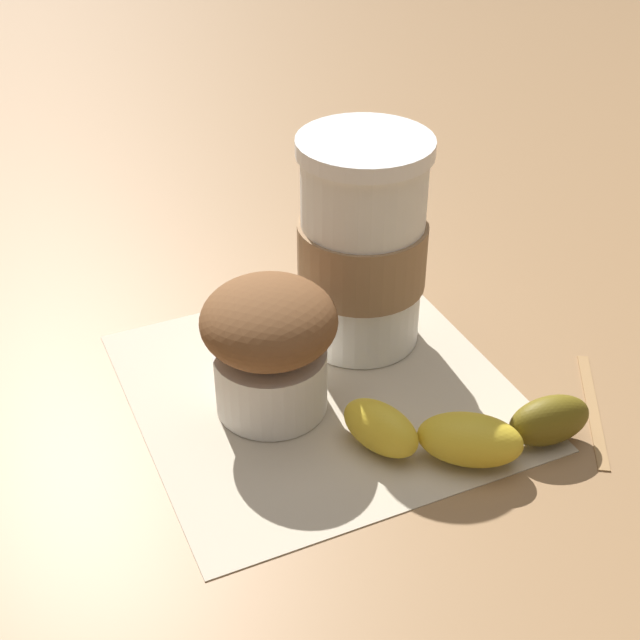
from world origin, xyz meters
The scene contains 6 objects.
ground_plane centered at (0.00, 0.00, 0.00)m, with size 3.00×3.00×0.00m, color #936D47.
paper_napkin centered at (0.00, 0.00, 0.00)m, with size 0.23×0.23×0.00m, color beige.
coffee_cup centered at (-0.05, 0.04, 0.07)m, with size 0.09×0.09×0.15m.
muffin centered at (0.01, -0.03, 0.05)m, with size 0.08×0.08×0.09m.
banana centered at (0.08, 0.07, 0.02)m, with size 0.08×0.15×0.03m.
wooden_stirrer centered at (0.06, 0.16, 0.00)m, with size 0.11×0.01×0.00m, color #9E7547.
Camera 1 is at (0.43, -0.12, 0.36)m, focal length 50.00 mm.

